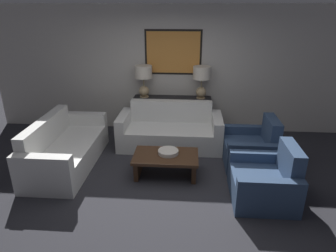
# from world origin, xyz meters

# --- Properties ---
(ground_plane) EXTENTS (20.00, 20.00, 0.00)m
(ground_plane) POSITION_xyz_m (0.00, 0.00, 0.00)
(ground_plane) COLOR #28282D
(back_wall) EXTENTS (7.90, 0.12, 2.65)m
(back_wall) POSITION_xyz_m (0.00, 2.43, 1.33)
(back_wall) COLOR beige
(back_wall) RESTS_ON ground_plane
(console_table) EXTENTS (1.64, 0.39, 0.79)m
(console_table) POSITION_xyz_m (0.00, 2.16, 0.40)
(console_table) COLOR black
(console_table) RESTS_ON ground_plane
(table_lamp_left) EXTENTS (0.36, 0.36, 0.67)m
(table_lamp_left) POSITION_xyz_m (-0.60, 2.16, 1.23)
(table_lamp_left) COLOR tan
(table_lamp_left) RESTS_ON console_table
(table_lamp_right) EXTENTS (0.36, 0.36, 0.67)m
(table_lamp_right) POSITION_xyz_m (0.60, 2.16, 1.23)
(table_lamp_right) COLOR tan
(table_lamp_right) RESTS_ON console_table
(couch_by_back_wall) EXTENTS (1.99, 0.88, 0.84)m
(couch_by_back_wall) POSITION_xyz_m (0.00, 1.50, 0.29)
(couch_by_back_wall) COLOR silver
(couch_by_back_wall) RESTS_ON ground_plane
(couch_by_side) EXTENTS (0.88, 1.99, 0.84)m
(couch_by_side) POSITION_xyz_m (-1.76, 0.57, 0.29)
(couch_by_side) COLOR silver
(couch_by_side) RESTS_ON ground_plane
(coffee_table) EXTENTS (1.04, 0.63, 0.37)m
(coffee_table) POSITION_xyz_m (0.01, 0.34, 0.27)
(coffee_table) COLOR #3D2616
(coffee_table) RESTS_ON ground_plane
(decorative_bowl) EXTENTS (0.33, 0.33, 0.06)m
(decorative_bowl) POSITION_xyz_m (0.04, 0.39, 0.40)
(decorative_bowl) COLOR beige
(decorative_bowl) RESTS_ON coffee_table
(armchair_near_back_wall) EXTENTS (0.86, 0.94, 0.84)m
(armchair_near_back_wall) POSITION_xyz_m (1.48, 0.87, 0.28)
(armchair_near_back_wall) COLOR navy
(armchair_near_back_wall) RESTS_ON ground_plane
(armchair_near_camera) EXTENTS (0.86, 0.94, 0.84)m
(armchair_near_camera) POSITION_xyz_m (1.48, -0.19, 0.28)
(armchair_near_camera) COLOR navy
(armchair_near_camera) RESTS_ON ground_plane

